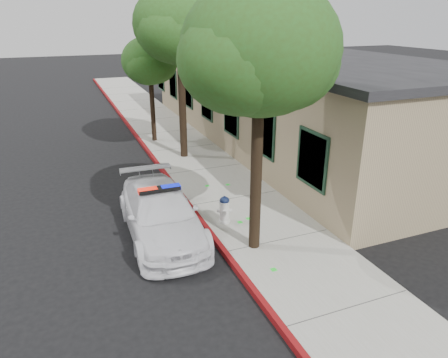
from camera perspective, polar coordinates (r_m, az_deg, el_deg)
ground at (r=10.92m, az=-0.08°, el=-10.70°), size 120.00×120.00×0.00m
sidewalk at (r=13.86m, az=1.43°, el=-2.90°), size 3.20×60.00×0.15m
red_curb at (r=13.37m, az=-4.66°, el=-3.90°), size 0.14×60.00×0.16m
clapboard_building at (r=20.60m, az=8.01°, el=11.14°), size 7.30×20.89×4.24m
police_car at (r=11.71m, az=-8.68°, el=-4.71°), size 2.06×4.77×1.49m
fire_hydrant at (r=12.12m, az=0.07°, el=-4.16°), size 0.47×0.41×0.82m
street_tree_near at (r=9.59m, az=5.04°, el=16.63°), size 3.89×3.56×6.52m
street_tree_mid at (r=17.13m, az=-6.19°, el=19.91°), size 3.60×3.74×6.88m
street_tree_far at (r=19.79m, az=-10.08°, el=15.43°), size 2.58×2.64×4.82m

